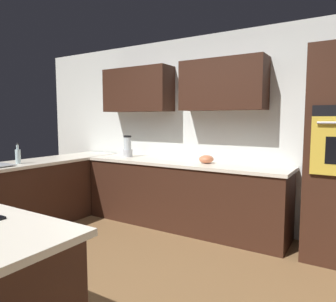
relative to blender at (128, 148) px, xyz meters
The scene contains 9 objects.
ground_plane 2.29m from the blender, 121.03° to the left, with size 14.00×14.00×0.00m, color brown.
wall_back 1.11m from the blender, 162.91° to the right, with size 6.00×0.44×2.60m.
lower_cabinets_back 1.13m from the blender, behind, with size 2.80×0.60×0.86m, color #381E14.
countertop_back 0.96m from the blender, behind, with size 2.84×0.64×0.04m, color silver.
lower_cabinets_side 1.55m from the blender, 57.21° to the left, with size 0.60×2.90×0.86m, color #381E14.
countertop_side 1.43m from the blender, 57.21° to the left, with size 0.64×2.94×0.04m, color silver.
blender is the anchor object (origin of this frame).
mixing_bowl 1.30m from the blender, behind, with size 0.19×0.19×0.10m, color #CC724C.
dish_soap_bottle 1.50m from the blender, 61.21° to the left, with size 0.06×0.06×0.26m.
Camera 1 is at (-1.94, 1.91, 1.46)m, focal length 33.47 mm.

